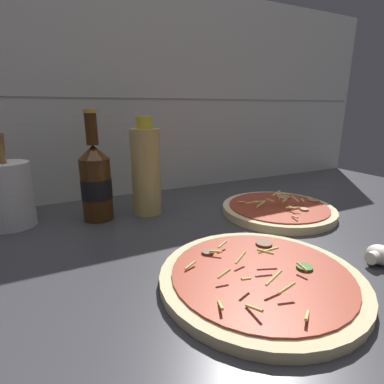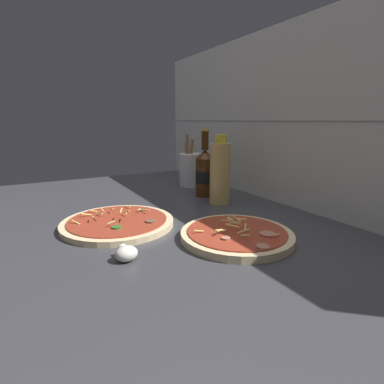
{
  "view_description": "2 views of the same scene",
  "coord_description": "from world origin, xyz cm",
  "px_view_note": "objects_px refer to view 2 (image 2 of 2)",
  "views": [
    {
      "loc": [
        -31.86,
        -40.36,
        27.57
      ],
      "look_at": [
        -5.13,
        13.63,
        10.49
      ],
      "focal_mm": 28.0,
      "sensor_mm": 36.0,
      "label": 1
    },
    {
      "loc": [
        70.87,
        -30.15,
        30.16
      ],
      "look_at": [
        -3.45,
        11.97,
        9.69
      ],
      "focal_mm": 28.0,
      "sensor_mm": 36.0,
      "label": 2
    }
  ],
  "objects_px": {
    "pizza_near": "(118,223)",
    "utensil_crock": "(191,169)",
    "mushroom_left": "(126,253)",
    "pizza_far": "(237,235)",
    "oil_bottle": "(220,172)",
    "beer_bottle": "(205,172)"
  },
  "relations": [
    {
      "from": "mushroom_left",
      "to": "utensil_crock",
      "type": "xyz_separation_m",
      "value": [
        -0.56,
        0.46,
        0.06
      ]
    },
    {
      "from": "pizza_far",
      "to": "oil_bottle",
      "type": "relative_size",
      "value": 1.16
    },
    {
      "from": "pizza_far",
      "to": "beer_bottle",
      "type": "bearing_deg",
      "value": 158.46
    },
    {
      "from": "oil_bottle",
      "to": "utensil_crock",
      "type": "distance_m",
      "value": 0.3
    },
    {
      "from": "pizza_far",
      "to": "utensil_crock",
      "type": "relative_size",
      "value": 1.22
    },
    {
      "from": "beer_bottle",
      "to": "mushroom_left",
      "type": "xyz_separation_m",
      "value": [
        0.38,
        -0.42,
        -0.07
      ]
    },
    {
      "from": "pizza_near",
      "to": "mushroom_left",
      "type": "distance_m",
      "value": 0.22
    },
    {
      "from": "beer_bottle",
      "to": "mushroom_left",
      "type": "relative_size",
      "value": 5.15
    },
    {
      "from": "pizza_near",
      "to": "beer_bottle",
      "type": "bearing_deg",
      "value": 113.85
    },
    {
      "from": "pizza_far",
      "to": "utensil_crock",
      "type": "xyz_separation_m",
      "value": [
        -0.58,
        0.2,
        0.06
      ]
    },
    {
      "from": "oil_bottle",
      "to": "pizza_near",
      "type": "bearing_deg",
      "value": -81.88
    },
    {
      "from": "mushroom_left",
      "to": "oil_bottle",
      "type": "bearing_deg",
      "value": 122.71
    },
    {
      "from": "pizza_far",
      "to": "utensil_crock",
      "type": "distance_m",
      "value": 0.61
    },
    {
      "from": "pizza_far",
      "to": "beer_bottle",
      "type": "xyz_separation_m",
      "value": [
        -0.4,
        0.16,
        0.08
      ]
    },
    {
      "from": "mushroom_left",
      "to": "beer_bottle",
      "type": "bearing_deg",
      "value": 131.92
    },
    {
      "from": "pizza_near",
      "to": "pizza_far",
      "type": "height_order",
      "value": "pizza_far"
    },
    {
      "from": "pizza_near",
      "to": "utensil_crock",
      "type": "height_order",
      "value": "utensil_crock"
    },
    {
      "from": "utensil_crock",
      "to": "pizza_far",
      "type": "bearing_deg",
      "value": -18.81
    },
    {
      "from": "mushroom_left",
      "to": "utensil_crock",
      "type": "bearing_deg",
      "value": 140.33
    },
    {
      "from": "utensil_crock",
      "to": "beer_bottle",
      "type": "bearing_deg",
      "value": -12.31
    },
    {
      "from": "beer_bottle",
      "to": "mushroom_left",
      "type": "distance_m",
      "value": 0.57
    },
    {
      "from": "pizza_near",
      "to": "mushroom_left",
      "type": "bearing_deg",
      "value": -11.72
    }
  ]
}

